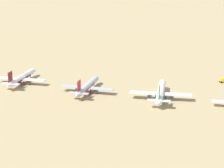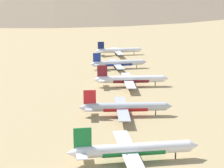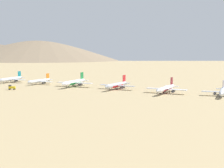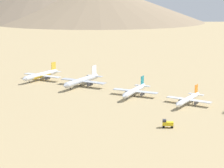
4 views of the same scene
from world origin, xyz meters
TOP-DOWN VIEW (x-y plane):
  - parked_jet_0 at (-17.81, -161.73)m, footprint 39.89×32.32m
  - parked_jet_1 at (-14.82, -122.99)m, footprint 43.13×34.94m
  - parked_jet_2 at (-8.07, -78.93)m, footprint 36.28×29.53m
  - parked_jet_3 at (-5.10, -42.78)m, footprint 33.12×26.88m
  - service_truck at (40.24, -36.90)m, footprint 4.44×5.69m
  - desert_hill_2 at (-648.83, -507.81)m, footprint 520.38×520.38m

SIDE VIEW (x-z plane):
  - service_truck at x=40.24m, z-range 0.13..4.03m
  - parked_jet_3 at x=-5.10m, z-range -1.56..8.00m
  - parked_jet_2 at x=-8.07m, z-range -1.71..8.75m
  - parked_jet_0 at x=-17.81m, z-range -1.93..9.60m
  - parked_jet_1 at x=-14.82m, z-range -2.04..10.43m
  - desert_hill_2 at x=-648.83m, z-range 0.00..92.20m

